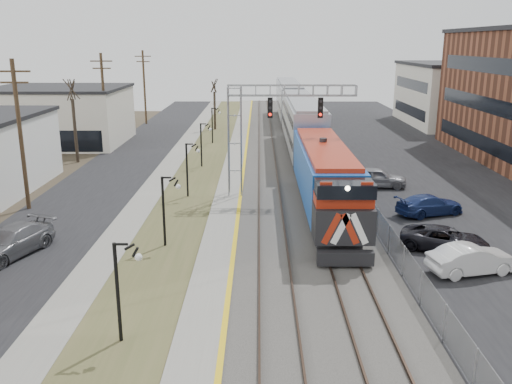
{
  "coord_description": "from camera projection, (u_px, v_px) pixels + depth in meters",
  "views": [
    {
      "loc": [
        1.22,
        -10.27,
        10.96
      ],
      "look_at": [
        1.06,
        20.0,
        2.6
      ],
      "focal_mm": 38.0,
      "sensor_mm": 36.0,
      "label": 1
    }
  ],
  "objects": [
    {
      "name": "signal_gantry",
      "position": [
        259.0,
        121.0,
        38.32
      ],
      "size": [
        9.0,
        1.07,
        8.15
      ],
      "color": "gray",
      "rests_on": "ground"
    },
    {
      "name": "fence",
      "position": [
        340.0,
        166.0,
        46.31
      ],
      "size": [
        0.04,
        120.0,
        1.6
      ],
      "primitive_type": "cube",
      "color": "gray",
      "rests_on": "ground"
    },
    {
      "name": "car_street_b",
      "position": [
        11.0,
        242.0,
        28.64
      ],
      "size": [
        3.79,
        5.69,
        1.53
      ],
      "primitive_type": "imported",
      "rotation": [
        0.0,
        0.0,
        -0.34
      ],
      "color": "slate",
      "rests_on": "ground"
    },
    {
      "name": "grass_median",
      "position": [
        198.0,
        174.0,
        46.58
      ],
      "size": [
        4.0,
        120.0,
        0.06
      ],
      "primitive_type": "cube",
      "color": "#484D29",
      "rests_on": "ground"
    },
    {
      "name": "bare_trees",
      "position": [
        108.0,
        136.0,
        49.68
      ],
      "size": [
        12.3,
        42.3,
        5.95
      ],
      "color": "#382D23",
      "rests_on": "ground"
    },
    {
      "name": "sidewalk",
      "position": [
        163.0,
        174.0,
        46.59
      ],
      "size": [
        2.0,
        120.0,
        0.08
      ],
      "primitive_type": "cube",
      "color": "gray",
      "rests_on": "ground"
    },
    {
      "name": "parking_lot",
      "position": [
        431.0,
        175.0,
        46.48
      ],
      "size": [
        16.0,
        120.0,
        0.04
      ],
      "primitive_type": "cube",
      "color": "black",
      "rests_on": "ground"
    },
    {
      "name": "street_west",
      "position": [
        111.0,
        174.0,
        46.62
      ],
      "size": [
        7.0,
        120.0,
        0.04
      ],
      "primitive_type": "cube",
      "color": "black",
      "rests_on": "ground"
    },
    {
      "name": "car_lot_d",
      "position": [
        430.0,
        205.0,
        35.51
      ],
      "size": [
        4.96,
        3.38,
        1.33
      ],
      "primitive_type": "imported",
      "rotation": [
        0.0,
        0.0,
        1.93
      ],
      "color": "navy",
      "rests_on": "ground"
    },
    {
      "name": "track_far",
      "position": [
        309.0,
        172.0,
        46.46
      ],
      "size": [
        1.58,
        120.0,
        0.15
      ],
      "color": "#2D2119",
      "rests_on": "ballast_bed"
    },
    {
      "name": "car_lot_e",
      "position": [
        376.0,
        178.0,
        42.25
      ],
      "size": [
        4.71,
        2.16,
        1.56
      ],
      "primitive_type": "imported",
      "rotation": [
        0.0,
        0.0,
        1.5
      ],
      "color": "gray",
      "rests_on": "ground"
    },
    {
      "name": "car_lot_b",
      "position": [
        472.0,
        260.0,
        26.41
      ],
      "size": [
        4.6,
        2.51,
        1.44
      ],
      "primitive_type": "imported",
      "rotation": [
        0.0,
        0.0,
        1.81
      ],
      "color": "white",
      "rests_on": "ground"
    },
    {
      "name": "train",
      "position": [
        299.0,
        121.0,
        57.85
      ],
      "size": [
        3.0,
        63.05,
        5.33
      ],
      "color": "#144AA4",
      "rests_on": "ground"
    },
    {
      "name": "track_near",
      "position": [
        268.0,
        172.0,
        46.48
      ],
      "size": [
        1.58,
        120.0,
        0.15
      ],
      "color": "#2D2119",
      "rests_on": "ballast_bed"
    },
    {
      "name": "platform",
      "position": [
        233.0,
        173.0,
        46.54
      ],
      "size": [
        2.0,
        120.0,
        0.24
      ],
      "primitive_type": "cube",
      "color": "gray",
      "rests_on": "ground"
    },
    {
      "name": "platform_edge",
      "position": [
        243.0,
        172.0,
        46.5
      ],
      "size": [
        0.24,
        120.0,
        0.01
      ],
      "primitive_type": "cube",
      "color": "gold",
      "rests_on": "platform"
    },
    {
      "name": "car_lot_c",
      "position": [
        445.0,
        240.0,
        29.37
      ],
      "size": [
        5.1,
        3.84,
        1.29
      ],
      "primitive_type": "imported",
      "rotation": [
        0.0,
        0.0,
        1.15
      ],
      "color": "black",
      "rests_on": "ground"
    },
    {
      "name": "utility_poles",
      "position": [
        21.0,
        136.0,
        35.67
      ],
      "size": [
        0.28,
        80.28,
        10.0
      ],
      "color": "#4C3823",
      "rests_on": "ground"
    },
    {
      "name": "ballast_bed",
      "position": [
        291.0,
        174.0,
        46.52
      ],
      "size": [
        8.0,
        120.0,
        0.2
      ],
      "primitive_type": "cube",
      "color": "#595651",
      "rests_on": "ground"
    },
    {
      "name": "lampposts",
      "position": [
        165.0,
        211.0,
        29.94
      ],
      "size": [
        0.14,
        62.14,
        4.0
      ],
      "color": "black",
      "rests_on": "ground"
    }
  ]
}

